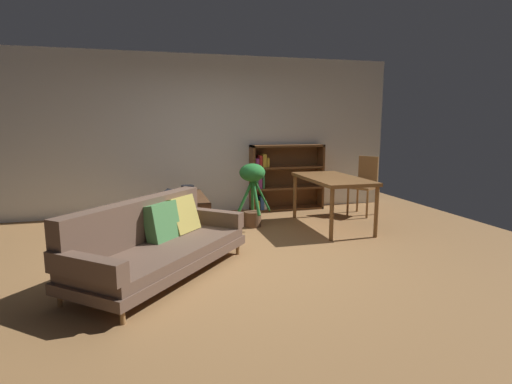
{
  "coord_description": "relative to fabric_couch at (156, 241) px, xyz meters",
  "views": [
    {
      "loc": [
        -0.98,
        -4.38,
        1.55
      ],
      "look_at": [
        0.34,
        0.56,
        0.68
      ],
      "focal_mm": 28.41,
      "sensor_mm": 36.0,
      "label": 1
    }
  ],
  "objects": [
    {
      "name": "desk_speaker",
      "position": [
        0.46,
        1.41,
        0.26
      ],
      "size": [
        0.18,
        0.18,
        0.2
      ],
      "color": "black",
      "rests_on": "media_console"
    },
    {
      "name": "bookshelf",
      "position": [
        2.29,
        2.74,
        0.23
      ],
      "size": [
        1.33,
        0.31,
        1.17
      ],
      "color": "brown",
      "rests_on": "ground_plane"
    },
    {
      "name": "fabric_couch",
      "position": [
        0.0,
        0.0,
        0.0
      ],
      "size": [
        1.97,
        2.11,
        0.77
      ],
      "color": "olive",
      "rests_on": "ground_plane"
    },
    {
      "name": "dining_table",
      "position": [
        2.6,
        1.33,
        0.33
      ],
      "size": [
        0.76,
        1.5,
        0.76
      ],
      "color": "brown",
      "rests_on": "ground_plane"
    },
    {
      "name": "dining_chair_near",
      "position": [
        3.53,
        1.97,
        0.2
      ],
      "size": [
        0.55,
        0.55,
        1.0
      ],
      "color": "olive",
      "rests_on": "ground_plane"
    },
    {
      "name": "ground_plane",
      "position": [
        0.94,
        0.22,
        -0.35
      ],
      "size": [
        8.16,
        8.16,
        0.0
      ],
      "primitive_type": "plane",
      "color": "#9E7042"
    },
    {
      "name": "back_wall_panel",
      "position": [
        0.94,
        2.92,
        1.0
      ],
      "size": [
        6.8,
        0.1,
        2.7
      ],
      "primitive_type": "cube",
      "color": "silver",
      "rests_on": "ground_plane"
    },
    {
      "name": "media_console",
      "position": [
        0.52,
        1.69,
        -0.1
      ],
      "size": [
        0.43,
        1.22,
        0.5
      ],
      "color": "#56351E",
      "rests_on": "ground_plane"
    },
    {
      "name": "potted_floor_plant",
      "position": [
        1.45,
        1.64,
        0.26
      ],
      "size": [
        0.55,
        0.5,
        0.96
      ],
      "color": "brown",
      "rests_on": "ground_plane"
    },
    {
      "name": "open_laptop",
      "position": [
        0.42,
        1.89,
        0.17
      ],
      "size": [
        0.49,
        0.41,
        0.06
      ],
      "color": "silver",
      "rests_on": "media_console"
    }
  ]
}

